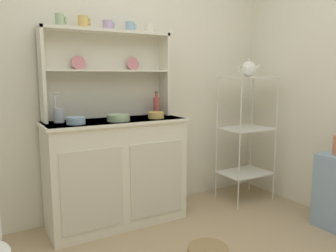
# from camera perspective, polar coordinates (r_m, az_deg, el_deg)

# --- Properties ---
(wall_back) EXTENTS (3.84, 0.05, 2.50)m
(wall_back) POSITION_cam_1_polar(r_m,az_deg,el_deg) (2.95, -9.59, 8.98)
(wall_back) COLOR silver
(wall_back) RESTS_ON ground
(hutch_cabinet) EXTENTS (1.14, 0.45, 0.88)m
(hutch_cabinet) POSITION_cam_1_polar(r_m,az_deg,el_deg) (2.79, -8.89, -7.65)
(hutch_cabinet) COLOR silver
(hutch_cabinet) RESTS_ON ground
(hutch_shelf_unit) EXTENTS (1.07, 0.18, 0.72)m
(hutch_shelf_unit) POSITION_cam_1_polar(r_m,az_deg,el_deg) (2.83, -10.52, 9.85)
(hutch_shelf_unit) COLOR silver
(hutch_shelf_unit) RESTS_ON hutch_cabinet
(bakers_rack) EXTENTS (0.48, 0.35, 1.22)m
(bakers_rack) POSITION_cam_1_polar(r_m,az_deg,el_deg) (3.31, 13.40, 0.07)
(bakers_rack) COLOR silver
(bakers_rack) RESTS_ON ground
(cup_sage_0) EXTENTS (0.08, 0.07, 0.09)m
(cup_sage_0) POSITION_cam_1_polar(r_m,az_deg,el_deg) (2.72, -18.17, 16.98)
(cup_sage_0) COLOR #9EB78E
(cup_sage_0) RESTS_ON hutch_shelf_unit
(cup_gold_1) EXTENTS (0.10, 0.08, 0.09)m
(cup_gold_1) POSITION_cam_1_polar(r_m,az_deg,el_deg) (2.76, -14.41, 16.99)
(cup_gold_1) COLOR #DBB760
(cup_gold_1) RESTS_ON hutch_shelf_unit
(cup_lilac_2) EXTENTS (0.09, 0.08, 0.08)m
(cup_lilac_2) POSITION_cam_1_polar(r_m,az_deg,el_deg) (2.82, -10.35, 16.76)
(cup_lilac_2) COLOR #B79ECC
(cup_lilac_2) RESTS_ON hutch_shelf_unit
(cup_sky_3) EXTENTS (0.09, 0.08, 0.08)m
(cup_sky_3) POSITION_cam_1_polar(r_m,az_deg,el_deg) (2.89, -6.54, 16.68)
(cup_sky_3) COLOR #8EB2D1
(cup_sky_3) RESTS_ON hutch_shelf_unit
(cup_cream_4) EXTENTS (0.09, 0.08, 0.08)m
(cup_cream_4) POSITION_cam_1_polar(r_m,az_deg,el_deg) (2.97, -3.24, 16.47)
(cup_cream_4) COLOR silver
(cup_cream_4) RESTS_ON hutch_shelf_unit
(bowl_mixing_large) EXTENTS (0.14, 0.14, 0.05)m
(bowl_mixing_large) POSITION_cam_1_polar(r_m,az_deg,el_deg) (2.53, -15.61, 0.91)
(bowl_mixing_large) COLOR #8EB2D1
(bowl_mixing_large) RESTS_ON hutch_cabinet
(bowl_floral_medium) EXTENTS (0.18, 0.18, 0.05)m
(bowl_floral_medium) POSITION_cam_1_polar(r_m,az_deg,el_deg) (2.63, -8.54, 1.43)
(bowl_floral_medium) COLOR #9EB78E
(bowl_floral_medium) RESTS_ON hutch_cabinet
(bowl_cream_small) EXTENTS (0.13, 0.13, 0.05)m
(bowl_cream_small) POSITION_cam_1_polar(r_m,az_deg,el_deg) (2.77, -2.09, 1.89)
(bowl_cream_small) COLOR #DBB760
(bowl_cream_small) RESTS_ON hutch_cabinet
(jam_bottle) EXTENTS (0.05, 0.05, 0.21)m
(jam_bottle) POSITION_cam_1_polar(r_m,az_deg,el_deg) (2.94, -2.02, 3.51)
(jam_bottle) COLOR #B74C47
(jam_bottle) RESTS_ON hutch_cabinet
(utensil_jar) EXTENTS (0.08, 0.08, 0.24)m
(utensil_jar) POSITION_cam_1_polar(r_m,az_deg,el_deg) (2.65, -18.34, 1.86)
(utensil_jar) COLOR #B2B7C6
(utensil_jar) RESTS_ON hutch_cabinet
(porcelain_teapot) EXTENTS (0.24, 0.15, 0.17)m
(porcelain_teapot) POSITION_cam_1_polar(r_m,az_deg,el_deg) (3.27, 13.72, 9.55)
(porcelain_teapot) COLOR white
(porcelain_teapot) RESTS_ON bakers_rack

